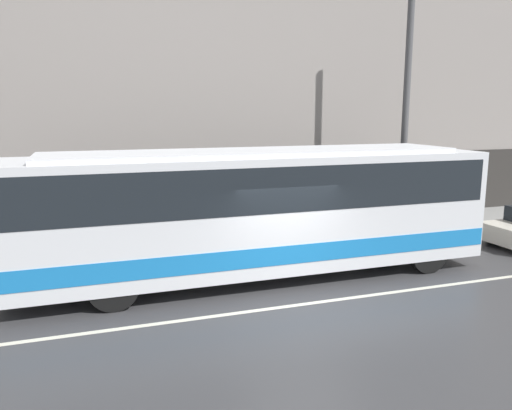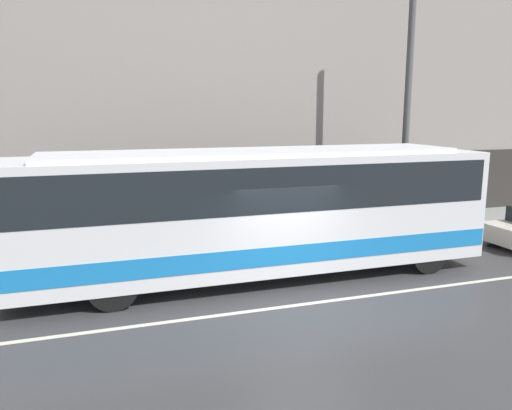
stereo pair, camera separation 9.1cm
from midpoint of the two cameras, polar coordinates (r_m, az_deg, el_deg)
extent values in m
plane|color=#38383A|center=(11.27, 5.03, -11.27)|extent=(60.00, 60.00, 0.00)
cube|color=gray|center=(16.22, -2.91, -4.06)|extent=(60.00, 3.11, 0.17)
cube|color=gray|center=(17.37, -4.67, 14.15)|extent=(60.00, 0.30, 10.55)
cube|color=#2D2B28|center=(17.42, -4.34, 1.08)|extent=(60.00, 0.06, 2.64)
cube|color=beige|center=(11.27, 5.03, -11.25)|extent=(54.00, 0.14, 0.01)
cube|color=silver|center=(12.53, -0.13, -0.62)|extent=(12.00, 2.50, 2.80)
cube|color=#1972BF|center=(12.72, -0.13, -4.38)|extent=(11.94, 2.52, 0.45)
cube|color=black|center=(12.42, -0.13, 2.49)|extent=(11.64, 2.52, 1.06)
cube|color=orange|center=(15.33, 21.54, 5.26)|extent=(0.12, 1.87, 0.28)
cube|color=silver|center=(12.33, -0.13, 6.04)|extent=(10.20, 2.12, 0.12)
cylinder|color=black|center=(13.94, 18.86, -5.16)|extent=(1.08, 0.28, 1.08)
cylinder|color=black|center=(15.65, 14.02, -3.21)|extent=(1.08, 0.28, 1.08)
cylinder|color=black|center=(11.17, -16.23, -8.91)|extent=(1.08, 0.28, 1.08)
cylinder|color=black|center=(13.25, -16.70, -5.85)|extent=(1.08, 0.28, 1.08)
cylinder|color=black|center=(17.97, 25.39, -2.90)|extent=(0.63, 0.20, 0.63)
cylinder|color=#4C4C4F|center=(17.33, 16.64, 11.22)|extent=(0.22, 0.22, 8.66)
cylinder|color=#333338|center=(14.53, -20.63, -3.54)|extent=(0.36, 0.36, 1.28)
sphere|color=tan|center=(14.37, -20.83, -0.61)|extent=(0.23, 0.23, 0.23)
camera|label=1|loc=(0.05, -90.21, -0.04)|focal=35.00mm
camera|label=2|loc=(0.05, 89.79, 0.04)|focal=35.00mm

